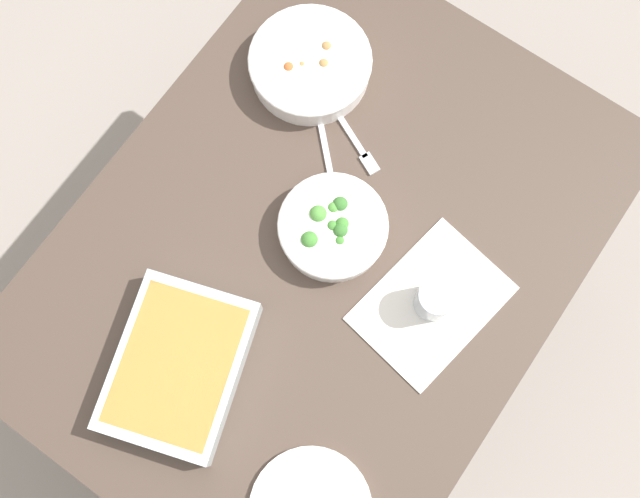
{
  "coord_description": "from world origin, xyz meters",
  "views": [
    {
      "loc": [
        0.28,
        0.2,
        2.1
      ],
      "look_at": [
        0.0,
        0.0,
        0.74
      ],
      "focal_mm": 40.57,
      "sensor_mm": 36.0,
      "label": 1
    }
  ],
  "objects_px": {
    "stew_bowl": "(310,64)",
    "broccoli_bowl": "(334,228)",
    "fork_on_table": "(356,143)",
    "drink_cup": "(434,300)",
    "baking_dish": "(178,366)",
    "spoon_by_stew": "(320,121)"
  },
  "relations": [
    {
      "from": "baking_dish",
      "to": "spoon_by_stew",
      "type": "relative_size",
      "value": 2.56
    },
    {
      "from": "broccoli_bowl",
      "to": "drink_cup",
      "type": "xyz_separation_m",
      "value": [
        0.01,
        0.23,
        0.01
      ]
    },
    {
      "from": "broccoli_bowl",
      "to": "drink_cup",
      "type": "distance_m",
      "value": 0.23
    },
    {
      "from": "baking_dish",
      "to": "fork_on_table",
      "type": "bearing_deg",
      "value": 178.68
    },
    {
      "from": "stew_bowl",
      "to": "spoon_by_stew",
      "type": "bearing_deg",
      "value": 45.31
    },
    {
      "from": "stew_bowl",
      "to": "broccoli_bowl",
      "type": "height_order",
      "value": "broccoli_bowl"
    },
    {
      "from": "broccoli_bowl",
      "to": "drink_cup",
      "type": "height_order",
      "value": "drink_cup"
    },
    {
      "from": "spoon_by_stew",
      "to": "fork_on_table",
      "type": "height_order",
      "value": "spoon_by_stew"
    },
    {
      "from": "stew_bowl",
      "to": "baking_dish",
      "type": "bearing_deg",
      "value": 13.64
    },
    {
      "from": "stew_bowl",
      "to": "spoon_by_stew",
      "type": "distance_m",
      "value": 0.12
    },
    {
      "from": "drink_cup",
      "to": "broccoli_bowl",
      "type": "bearing_deg",
      "value": -92.04
    },
    {
      "from": "baking_dish",
      "to": "fork_on_table",
      "type": "relative_size",
      "value": 2.1
    },
    {
      "from": "spoon_by_stew",
      "to": "fork_on_table",
      "type": "relative_size",
      "value": 0.82
    },
    {
      "from": "spoon_by_stew",
      "to": "drink_cup",
      "type": "bearing_deg",
      "value": 64.65
    },
    {
      "from": "baking_dish",
      "to": "stew_bowl",
      "type": "bearing_deg",
      "value": -166.36
    },
    {
      "from": "baking_dish",
      "to": "spoon_by_stew",
      "type": "distance_m",
      "value": 0.56
    },
    {
      "from": "stew_bowl",
      "to": "baking_dish",
      "type": "distance_m",
      "value": 0.65
    },
    {
      "from": "broccoli_bowl",
      "to": "fork_on_table",
      "type": "xyz_separation_m",
      "value": [
        -0.18,
        -0.07,
        -0.03
      ]
    },
    {
      "from": "stew_bowl",
      "to": "baking_dish",
      "type": "relative_size",
      "value": 0.71
    },
    {
      "from": "stew_bowl",
      "to": "broccoli_bowl",
      "type": "relative_size",
      "value": 1.18
    },
    {
      "from": "fork_on_table",
      "to": "drink_cup",
      "type": "bearing_deg",
      "value": 58.18
    },
    {
      "from": "broccoli_bowl",
      "to": "drink_cup",
      "type": "relative_size",
      "value": 2.5
    }
  ]
}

